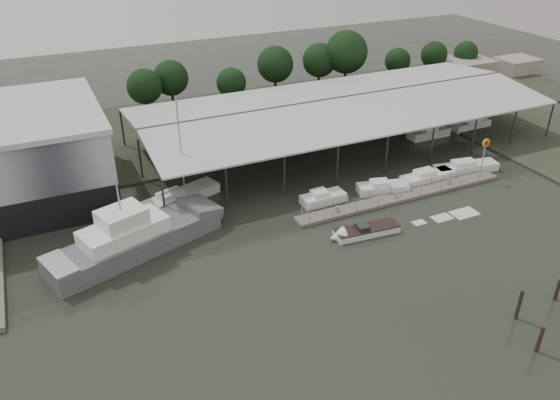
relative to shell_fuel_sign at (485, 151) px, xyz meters
name	(u,v)px	position (x,y,z in m)	size (l,w,h in m)	color
ground	(335,276)	(-27.00, -9.99, -3.93)	(200.00, 200.00, 0.00)	#252B23
land_strip_far	(200,127)	(-27.00, 32.01, -3.83)	(140.00, 30.00, 0.30)	#373E2E
covered_boat_shed	(342,102)	(-10.00, 18.01, 2.20)	(58.24, 24.00, 6.96)	silver
floating_dock	(402,197)	(-12.00, 0.01, -3.72)	(28.00, 2.00, 1.40)	slate
shell_fuel_sign	(485,151)	(0.00, 0.00, 0.00)	(1.10, 0.18, 5.55)	#96989C
distant_commercial_buildings	(480,68)	(32.03, 34.70, -2.08)	(22.00, 8.00, 4.00)	gray
grey_trawler	(136,237)	(-42.97, 2.39, -2.35)	(19.08, 10.24, 8.84)	slate
white_sailboat	(181,197)	(-36.17, 10.42, -3.28)	(9.74, 5.48, 12.60)	white
speedboat_underway	(361,232)	(-20.82, -4.83, -3.53)	(18.84, 3.66, 2.00)	white
moored_cruiser_0	(323,198)	(-21.11, 3.14, -3.31)	(5.36, 2.30, 1.70)	white
moored_cruiser_1	(382,188)	(-13.28, 2.34, -3.31)	(6.50, 3.68, 1.70)	white
moored_cruiser_2	(427,177)	(-6.51, 2.36, -3.31)	(7.35, 2.30, 1.70)	white
moored_cruiser_3	(465,167)	(-0.14, 2.49, -3.31)	(8.90, 3.54, 1.70)	white
horizon_tree_line	(308,64)	(-4.80, 38.46, 2.11)	(67.91, 10.27, 11.31)	black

